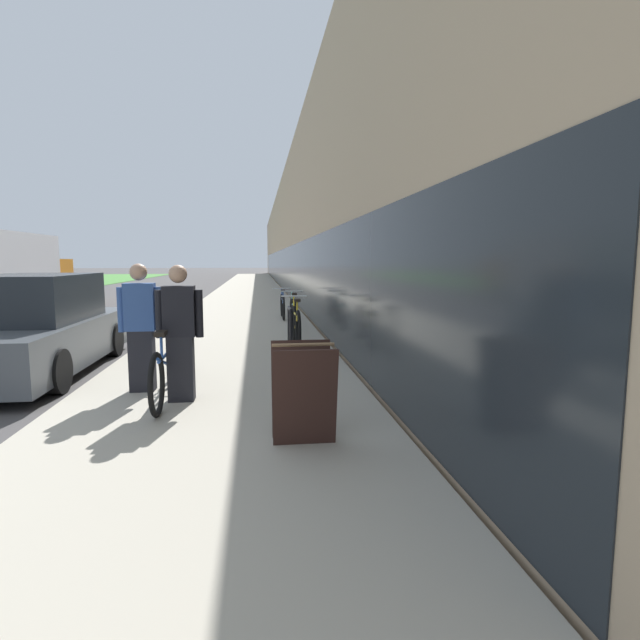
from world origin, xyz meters
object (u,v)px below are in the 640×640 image
object	(u,v)px
person_bystander	(141,328)
cruiser_bike_middle	(293,313)
tandem_bicycle	(171,364)
cruiser_bike_farthest	(283,306)
bike_rack_hoop	(290,327)
person_rider	(180,333)
parked_sedan_curbside	(37,330)
cruiser_bike_nearest	(296,325)
sandwich_board_sign	(303,392)

from	to	relation	value
person_bystander	cruiser_bike_middle	distance (m)	5.93
tandem_bicycle	cruiser_bike_farthest	world-z (taller)	tandem_bicycle
bike_rack_hoop	person_rider	bearing A→B (deg)	-119.94
bike_rack_hoop	parked_sedan_curbside	bearing A→B (deg)	-176.69
cruiser_bike_middle	parked_sedan_curbside	distance (m)	5.63
bike_rack_hoop	cruiser_bike_farthest	world-z (taller)	bike_rack_hoop
bike_rack_hoop	cruiser_bike_nearest	world-z (taller)	cruiser_bike_nearest
cruiser_bike_nearest	sandwich_board_sign	size ratio (longest dim) A/B	2.06
cruiser_bike_nearest	parked_sedan_curbside	world-z (taller)	parked_sedan_curbside
person_rider	person_bystander	bearing A→B (deg)	137.07
person_rider	bike_rack_hoop	size ratio (longest dim) A/B	1.87
cruiser_bike_farthest	sandwich_board_sign	size ratio (longest dim) A/B	1.83
tandem_bicycle	bike_rack_hoop	distance (m)	2.69
person_bystander	cruiser_bike_farthest	world-z (taller)	person_bystander
bike_rack_hoop	cruiser_bike_middle	size ratio (longest dim) A/B	0.47
person_rider	parked_sedan_curbside	world-z (taller)	person_rider
person_rider	person_bystander	world-z (taller)	person_bystander
person_rider	sandwich_board_sign	size ratio (longest dim) A/B	1.76
cruiser_bike_nearest	sandwich_board_sign	xyz separation A→B (m)	(-0.32, -5.09, 0.06)
bike_rack_hoop	parked_sedan_curbside	distance (m)	3.94
cruiser_bike_nearest	sandwich_board_sign	distance (m)	5.10
person_rider	bike_rack_hoop	distance (m)	2.88
tandem_bicycle	sandwich_board_sign	bearing A→B (deg)	-50.96
bike_rack_hoop	cruiser_bike_middle	xyz separation A→B (m)	(0.31, 3.48, -0.14)
tandem_bicycle	cruiser_bike_nearest	xyz separation A→B (m)	(1.78, 3.30, 0.02)
tandem_bicycle	cruiser_bike_middle	bearing A→B (deg)	71.36
tandem_bicycle	cruiser_bike_middle	xyz separation A→B (m)	(1.90, 5.64, 0.00)
cruiser_bike_nearest	cruiser_bike_middle	world-z (taller)	cruiser_bike_nearest
tandem_bicycle	bike_rack_hoop	bearing A→B (deg)	53.59
person_rider	parked_sedan_curbside	distance (m)	3.38
tandem_bicycle	parked_sedan_curbside	distance (m)	3.04
tandem_bicycle	sandwich_board_sign	size ratio (longest dim) A/B	2.82
person_rider	person_bystander	xyz separation A→B (m)	(-0.55, 0.51, 0.01)
tandem_bicycle	cruiser_bike_nearest	bearing A→B (deg)	61.61
cruiser_bike_farthest	sandwich_board_sign	bearing A→B (deg)	-91.78
tandem_bicycle	parked_sedan_curbside	xyz separation A→B (m)	(-2.34, 1.93, 0.20)
tandem_bicycle	sandwich_board_sign	distance (m)	2.32
cruiser_bike_middle	parked_sedan_curbside	world-z (taller)	parked_sedan_curbside
bike_rack_hoop	parked_sedan_curbside	world-z (taller)	parked_sedan_curbside
tandem_bicycle	cruiser_bike_nearest	world-z (taller)	cruiser_bike_nearest
person_rider	cruiser_bike_middle	size ratio (longest dim) A/B	0.89
sandwich_board_sign	parked_sedan_curbside	bearing A→B (deg)	135.47
person_rider	cruiser_bike_farthest	distance (m)	8.31
person_rider	parked_sedan_curbside	xyz separation A→B (m)	(-2.50, 2.26, -0.23)
tandem_bicycle	cruiser_bike_middle	size ratio (longest dim) A/B	1.43
cruiser_bike_nearest	cruiser_bike_farthest	xyz separation A→B (m)	(-0.02, 4.53, -0.04)
sandwich_board_sign	person_rider	bearing A→B (deg)	131.26
person_rider	sandwich_board_sign	xyz separation A→B (m)	(1.29, -1.48, -0.34)
bike_rack_hoop	cruiser_bike_middle	world-z (taller)	cruiser_bike_middle
person_rider	cruiser_bike_nearest	world-z (taller)	person_rider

